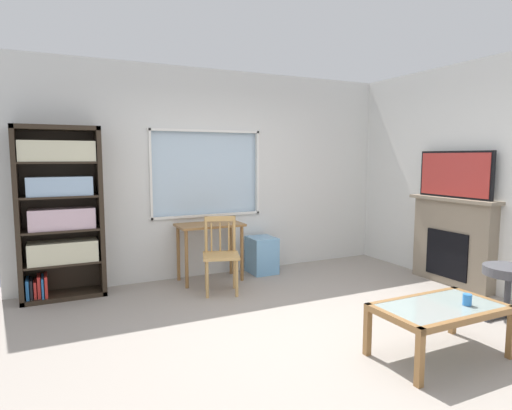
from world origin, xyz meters
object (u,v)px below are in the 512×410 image
at_px(bookshelf, 60,209).
at_px(fireplace, 452,241).
at_px(sippy_cup, 467,300).
at_px(tv, 455,174).
at_px(coffee_table, 440,312).
at_px(wooden_chair, 221,254).
at_px(plastic_drawer_unit, 262,255).
at_px(desk_under_window, 210,234).

relative_size(bookshelf, fireplace, 1.62).
bearing_deg(sippy_cup, bookshelf, 133.37).
height_order(tv, coffee_table, tv).
distance_m(bookshelf, fireplace, 4.74).
xyz_separation_m(bookshelf, fireplace, (4.45, -1.59, -0.47)).
xyz_separation_m(wooden_chair, tv, (2.73, -0.96, 0.93)).
bearing_deg(tv, wooden_chair, 160.57).
bearing_deg(bookshelf, tv, -19.71).
xyz_separation_m(plastic_drawer_unit, coffee_table, (0.15, -2.89, 0.12)).
distance_m(bookshelf, tv, 4.72).
xyz_separation_m(desk_under_window, wooden_chair, (-0.05, -0.52, -0.15)).
xyz_separation_m(tv, sippy_cup, (-1.56, -1.45, -0.92)).
height_order(wooden_chair, sippy_cup, wooden_chair).
xyz_separation_m(wooden_chair, plastic_drawer_unit, (0.82, 0.57, -0.21)).
relative_size(desk_under_window, sippy_cup, 9.36).
bearing_deg(desk_under_window, tv, -28.87).
relative_size(desk_under_window, plastic_drawer_unit, 1.68).
bearing_deg(fireplace, wooden_chair, 160.69).
bearing_deg(bookshelf, coffee_table, -47.77).
height_order(desk_under_window, plastic_drawer_unit, desk_under_window).
distance_m(fireplace, sippy_cup, 2.14).
bearing_deg(desk_under_window, bookshelf, 176.47).
distance_m(bookshelf, wooden_chair, 1.89).
bearing_deg(bookshelf, wooden_chair, -20.16).
distance_m(desk_under_window, wooden_chair, 0.54).
height_order(fireplace, tv, tv).
height_order(plastic_drawer_unit, sippy_cup, sippy_cup).
distance_m(desk_under_window, coffee_table, 3.00).
distance_m(fireplace, tv, 0.84).
bearing_deg(plastic_drawer_unit, coffee_table, -86.99).
bearing_deg(plastic_drawer_unit, desk_under_window, -176.32).
relative_size(wooden_chair, sippy_cup, 10.00).
bearing_deg(fireplace, sippy_cup, -137.28).
bearing_deg(tv, fireplace, 0.00).
bearing_deg(sippy_cup, coffee_table, 154.82).
distance_m(fireplace, coffee_table, 2.24).
relative_size(bookshelf, desk_under_window, 2.32).
relative_size(desk_under_window, fireplace, 0.70).
distance_m(wooden_chair, plastic_drawer_unit, 1.02).
bearing_deg(fireplace, coffee_table, -142.44).
bearing_deg(wooden_chair, plastic_drawer_unit, 34.44).
bearing_deg(plastic_drawer_unit, wooden_chair, -145.56).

